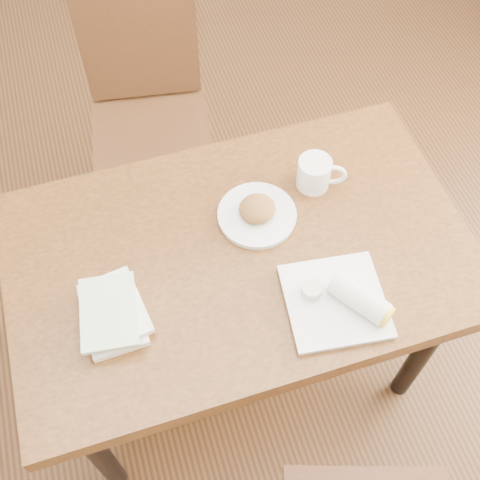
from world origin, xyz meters
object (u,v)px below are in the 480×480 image
object	(u,v)px
coffee_mug	(316,173)
book_stack	(112,313)
plate_burrito	(343,300)
plate_scone	(257,213)
chair_far	(148,104)
table	(240,267)

from	to	relation	value
coffee_mug	book_stack	bearing A→B (deg)	-158.87
coffee_mug	plate_burrito	world-z (taller)	coffee_mug
plate_scone	plate_burrito	xyz separation A→B (m)	(0.12, -0.32, 0.00)
plate_burrito	plate_scone	bearing A→B (deg)	110.24
plate_scone	book_stack	distance (m)	0.46
chair_far	plate_burrito	world-z (taller)	chair_far
coffee_mug	chair_far	bearing A→B (deg)	118.43
table	coffee_mug	world-z (taller)	coffee_mug
table	book_stack	world-z (taller)	book_stack
chair_far	plate_scone	size ratio (longest dim) A/B	4.45
table	chair_far	distance (m)	0.82
chair_far	book_stack	bearing A→B (deg)	-106.29
table	book_stack	size ratio (longest dim) A/B	5.47
coffee_mug	book_stack	size ratio (longest dim) A/B	0.60
plate_burrito	book_stack	distance (m)	0.56
book_stack	plate_burrito	bearing A→B (deg)	-14.14
table	coffee_mug	distance (m)	0.33
book_stack	table	bearing A→B (deg)	14.55
table	plate_scone	world-z (taller)	plate_scone
table	plate_burrito	distance (m)	0.32
coffee_mug	plate_burrito	bearing A→B (deg)	-101.15
plate_scone	plate_burrito	bearing A→B (deg)	-69.76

